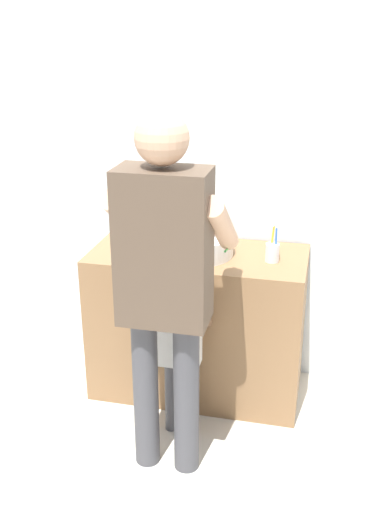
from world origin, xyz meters
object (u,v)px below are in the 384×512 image
object	(u,v)px
soap_bottle	(132,236)
child_toddler	(180,341)
adult_parent	(165,269)
toothbrush_cup	(272,251)

from	to	relation	value
soap_bottle	child_toddler	world-z (taller)	soap_bottle
adult_parent	soap_bottle	bearing A→B (deg)	119.55
child_toddler	adult_parent	size ratio (longest dim) A/B	0.52
soap_bottle	child_toddler	distance (m)	0.66
child_toddler	adult_parent	world-z (taller)	adult_parent
child_toddler	adult_parent	distance (m)	0.54
soap_bottle	adult_parent	size ratio (longest dim) A/B	0.10
toothbrush_cup	child_toddler	size ratio (longest dim) A/B	0.24
toothbrush_cup	soap_bottle	distance (m)	0.76
toothbrush_cup	adult_parent	distance (m)	0.74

